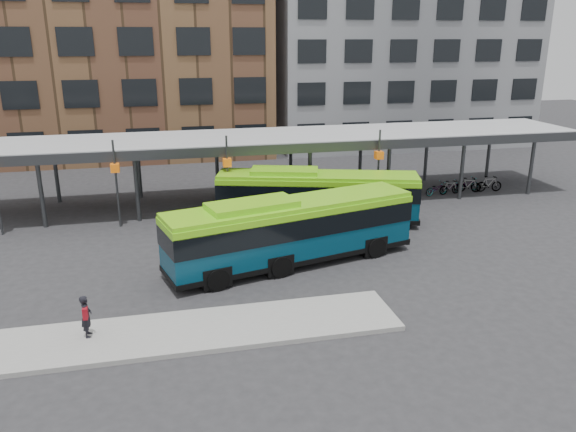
% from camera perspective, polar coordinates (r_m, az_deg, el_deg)
% --- Properties ---
extents(ground, '(120.00, 120.00, 0.00)m').
position_cam_1_polar(ground, '(24.08, 4.10, -6.80)').
color(ground, '#28282B').
rests_on(ground, ground).
extents(boarding_island, '(14.00, 3.00, 0.18)m').
position_cam_1_polar(boarding_island, '(20.49, -8.53, -11.37)').
color(boarding_island, gray).
rests_on(boarding_island, ground).
extents(canopy, '(40.00, 6.53, 4.80)m').
position_cam_1_polar(canopy, '(34.92, -2.04, 7.75)').
color(canopy, '#999B9E').
rests_on(canopy, ground).
extents(building_brick, '(26.00, 14.00, 22.00)m').
position_cam_1_polar(building_brick, '(53.01, -17.58, 18.13)').
color(building_brick, brown).
rests_on(building_brick, ground).
extents(building_grey, '(24.00, 14.00, 20.00)m').
position_cam_1_polar(building_grey, '(57.50, 10.64, 17.54)').
color(building_grey, slate).
rests_on(building_grey, ground).
extents(bus_front, '(11.92, 5.31, 3.22)m').
position_cam_1_polar(bus_front, '(25.40, 0.30, -1.33)').
color(bus_front, '#06364C').
rests_on(bus_front, ground).
extents(bus_rear, '(11.24, 5.43, 3.04)m').
position_cam_1_polar(bus_rear, '(31.27, 2.90, 2.17)').
color(bus_rear, '#06364C').
rests_on(bus_rear, ground).
extents(pedestrian, '(0.37, 0.60, 1.50)m').
position_cam_1_polar(pedestrian, '(20.55, -19.81, -9.52)').
color(pedestrian, black).
rests_on(pedestrian, boarding_island).
extents(bike_rack, '(5.69, 1.39, 1.08)m').
position_cam_1_polar(bike_rack, '(39.18, 17.19, 2.94)').
color(bike_rack, slate).
rests_on(bike_rack, ground).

